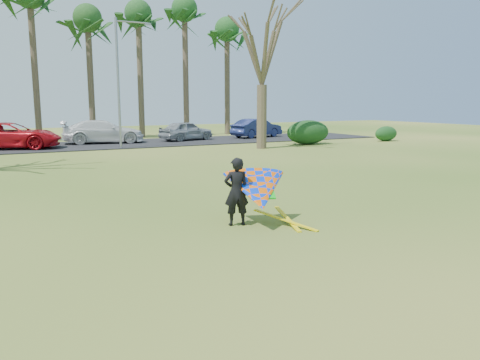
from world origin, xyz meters
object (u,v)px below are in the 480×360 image
car_3 (103,132)px  streetlight (121,77)px  bare_tree_right (262,42)px  kite_flyer (256,191)px  car_2 (11,136)px  car_5 (257,128)px  car_4 (186,131)px

car_3 → streetlight: bearing=-165.0°
streetlight → car_3: 5.37m
bare_tree_right → streetlight: bare_tree_right is taller
kite_flyer → bare_tree_right: bearing=59.1°
car_2 → kite_flyer: size_ratio=2.44×
car_3 → kite_flyer: (-1.43, -24.17, -0.02)m
streetlight → car_5: size_ratio=1.75×
bare_tree_right → car_5: (4.09, 7.76, -5.75)m
bare_tree_right → kite_flyer: bare_tree_right is taller
streetlight → car_5: streetlight is taller
streetlight → car_2: size_ratio=1.37×
car_4 → car_5: size_ratio=0.93×
streetlight → car_2: streetlight is taller
car_2 → car_3: (5.89, 1.40, -0.00)m
car_5 → kite_flyer: bearing=134.0°
bare_tree_right → car_3: (-8.25, 7.96, -5.70)m
bare_tree_right → kite_flyer: bearing=-120.9°
car_3 → kite_flyer: 24.21m
bare_tree_right → car_3: size_ratio=1.65×
car_4 → car_5: bearing=-105.0°
kite_flyer → car_5: bearing=60.1°
car_4 → car_5: 6.26m
car_4 → kite_flyer: (-7.52, -23.80, 0.06)m
car_4 → car_3: bearing=70.0°
car_2 → kite_flyer: bearing=-151.1°
bare_tree_right → car_2: (-14.13, 6.57, -5.70)m
car_3 → car_5: size_ratio=1.22×
car_3 → car_4: (6.08, -0.37, -0.08)m
car_4 → kite_flyer: bearing=146.0°
bare_tree_right → car_5: 10.49m
streetlight → car_2: (-6.29, 2.57, -3.59)m
car_4 → car_5: (6.26, 0.16, 0.03)m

